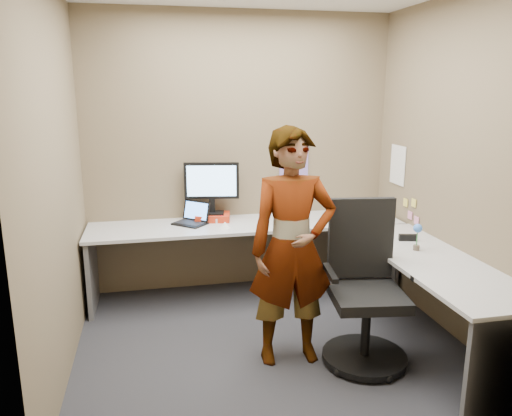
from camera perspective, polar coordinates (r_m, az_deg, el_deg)
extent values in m
plane|color=#242428|center=(4.14, 1.61, -15.06)|extent=(3.00, 3.00, 0.00)
plane|color=brown|center=(4.94, -1.83, 6.22)|extent=(3.00, 0.00, 3.00)
plane|color=brown|center=(4.29, 21.65, 4.14)|extent=(0.00, 2.70, 2.70)
plane|color=brown|center=(3.64, -21.88, 2.59)|extent=(0.00, 2.70, 2.70)
cube|color=#B3B3B3|center=(4.76, -1.09, -1.88)|extent=(2.96, 0.65, 0.03)
cube|color=#B3B3B3|center=(4.00, 19.50, -5.70)|extent=(0.65, 1.91, 0.03)
cube|color=#59595B|center=(4.82, -18.24, -6.92)|extent=(0.04, 0.60, 0.70)
cube|color=#59595B|center=(5.31, 14.42, -4.76)|extent=(0.04, 0.60, 0.70)
cube|color=#59595B|center=(3.47, 27.09, -16.10)|extent=(0.60, 0.04, 0.70)
cube|color=#B82B12|center=(4.85, -4.97, -1.03)|extent=(0.36, 0.29, 0.07)
cube|color=black|center=(4.84, -4.98, -0.56)|extent=(0.24, 0.19, 0.02)
cube|color=black|center=(4.85, -5.03, 0.34)|extent=(0.06, 0.05, 0.13)
cube|color=black|center=(4.80, -5.09, 3.14)|extent=(0.52, 0.13, 0.35)
cube|color=#90C6F9|center=(4.78, -5.10, 3.09)|extent=(0.46, 0.08, 0.29)
cube|color=black|center=(4.73, -7.56, -1.78)|extent=(0.36, 0.35, 0.02)
cube|color=black|center=(4.79, -6.83, -0.29)|extent=(0.26, 0.24, 0.19)
cube|color=#4F92FB|center=(4.79, -6.83, -0.29)|extent=(0.22, 0.21, 0.15)
cube|color=#B7B7BC|center=(4.78, -3.98, -1.36)|extent=(0.12, 0.08, 0.04)
sphere|color=#B40C1E|center=(4.76, -3.97, -1.05)|extent=(0.04, 0.04, 0.04)
cone|color=white|center=(4.58, -3.57, -1.94)|extent=(0.10, 0.10, 0.06)
cube|color=black|center=(4.39, 16.97, -3.25)|extent=(0.16, 0.08, 0.05)
cylinder|color=brown|center=(4.16, 17.84, -4.34)|extent=(0.05, 0.05, 0.04)
cylinder|color=#338C3F|center=(4.13, 17.93, -3.15)|extent=(0.01, 0.01, 0.14)
sphere|color=#4381EC|center=(4.11, 18.00, -2.22)|extent=(0.07, 0.07, 0.07)
cube|color=#846BB7|center=(5.06, 4.36, 5.79)|extent=(0.30, 0.01, 0.40)
cube|color=white|center=(5.07, 15.90, 4.75)|extent=(0.01, 0.28, 0.38)
cube|color=#F2E059|center=(4.82, 17.58, 0.56)|extent=(0.01, 0.07, 0.07)
cube|color=pink|center=(4.89, 17.19, -0.79)|extent=(0.01, 0.07, 0.07)
cube|color=pink|center=(4.79, 17.86, -1.37)|extent=(0.01, 0.07, 0.07)
cube|color=#F2E059|center=(4.95, 16.72, 0.61)|extent=(0.01, 0.07, 0.07)
cylinder|color=black|center=(3.94, 12.26, -16.25)|extent=(0.62, 0.62, 0.04)
cylinder|color=black|center=(3.82, 12.45, -13.07)|extent=(0.07, 0.07, 0.44)
cube|color=black|center=(3.72, 12.63, -9.85)|extent=(0.58, 0.58, 0.08)
cube|color=black|center=(3.82, 11.89, -3.36)|extent=(0.49, 0.12, 0.61)
cube|color=black|center=(3.59, 8.49, -7.34)|extent=(0.09, 0.34, 0.03)
cube|color=black|center=(3.74, 16.89, -6.90)|extent=(0.09, 0.34, 0.03)
imported|color=#999399|center=(3.59, 4.17, -4.57)|extent=(0.64, 0.42, 1.73)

